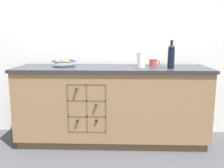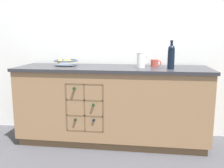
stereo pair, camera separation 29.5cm
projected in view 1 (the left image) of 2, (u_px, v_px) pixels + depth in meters
ground_plane at (112, 141)px, 3.09m from camera, size 14.00×14.00×0.00m
back_wall at (113, 36)px, 3.22m from camera, size 4.61×0.06×2.55m
kitchen_island at (112, 104)px, 3.00m from camera, size 2.25×0.66×0.92m
fruit_bowl at (64, 62)px, 3.00m from camera, size 0.30×0.30×0.08m
white_pitcher at (141, 59)px, 2.87m from camera, size 0.15×0.10×0.18m
ceramic_mug at (153, 63)px, 3.01m from camera, size 0.12×0.09×0.09m
standing_wine_bottle at (171, 56)px, 2.77m from camera, size 0.08×0.08×0.31m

